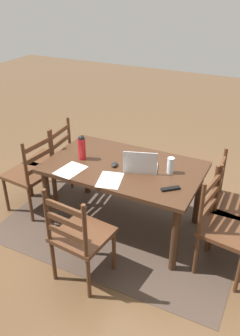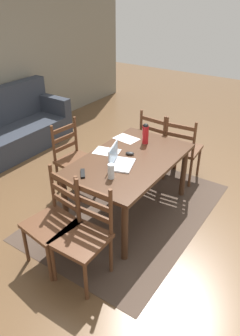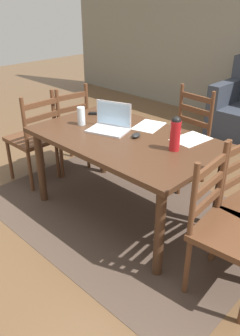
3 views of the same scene
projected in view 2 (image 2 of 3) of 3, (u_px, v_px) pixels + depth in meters
The scene contains 16 objects.
ground_plane at pixel (129, 211), 3.99m from camera, with size 14.00×14.00×0.00m, color brown.
area_rug at pixel (129, 210), 3.99m from camera, with size 2.44×1.71×0.01m, color #47382D.
dining_table at pixel (130, 165), 3.67m from camera, with size 1.53×0.93×0.73m.
chair_left_far at pixel (54, 222), 3.09m from camera, with size 0.50×0.50×0.95m.
chair_right_far at pixel (158, 143), 4.61m from camera, with size 0.48×0.48×0.95m.
chair_far_head at pixel (75, 160), 4.17m from camera, with size 0.48×0.48×0.95m.
chair_left_near at pixel (84, 236), 2.91m from camera, with size 0.45×0.45×0.95m.
chair_right_near at pixel (182, 149), 4.42m from camera, with size 0.48×0.48×0.95m.
couch at pixel (14, 128), 5.34m from camera, with size 1.80×0.80×1.00m.
laptop at pixel (118, 160), 3.47m from camera, with size 0.37×0.31×0.23m.
water_bottle at pixel (145, 133), 3.90m from camera, with size 0.08×0.08×0.26m.
drinking_glass at pixel (111, 171), 3.22m from camera, with size 0.07×0.07×0.16m, color silver.
computer_mouse at pixel (130, 153), 3.69m from camera, with size 0.06×0.10×0.03m, color black.
tv_remote at pixel (83, 173), 3.32m from camera, with size 0.04×0.17×0.02m, color black.
paper_stack_left at pixel (107, 152), 3.77m from camera, with size 0.21×0.30×0.00m, color white.
paper_stack_right at pixel (126, 139), 4.08m from camera, with size 0.21×0.30×0.00m, color white.
Camera 2 is at (-2.71, -1.69, 2.45)m, focal length 34.52 mm.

